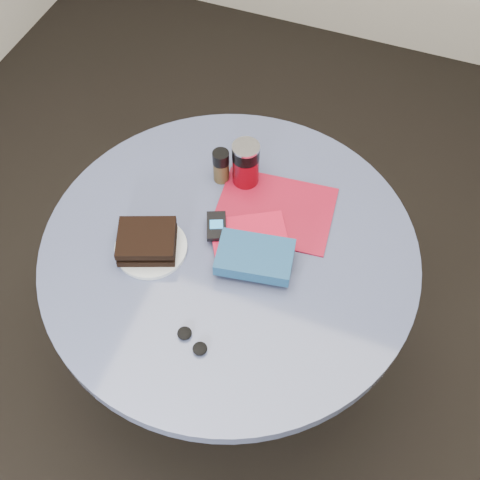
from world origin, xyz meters
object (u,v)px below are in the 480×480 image
(plate, at_px, (151,248))
(pepper_grinder, at_px, (221,166))
(table, at_px, (230,279))
(headphones, at_px, (192,341))
(red_book, at_px, (249,236))
(novel, at_px, (255,257))
(sandwich, at_px, (147,241))
(mp3_player, at_px, (216,226))
(soda_can, at_px, (246,164))
(magazine, at_px, (275,210))

(plate, xyz_separation_m, pepper_grinder, (0.08, 0.29, 0.05))
(table, height_order, headphones, headphones)
(red_book, bearing_deg, pepper_grinder, 101.41)
(plate, height_order, novel, novel)
(sandwich, xyz_separation_m, mp3_player, (0.15, 0.11, -0.01))
(plate, relative_size, sandwich, 1.04)
(headphones, bearing_deg, pepper_grinder, 104.08)
(sandwich, relative_size, pepper_grinder, 1.71)
(sandwich, bearing_deg, pepper_grinder, 73.31)
(headphones, bearing_deg, plate, 135.08)
(sandwich, height_order, soda_can, soda_can)
(novel, bearing_deg, plate, -179.26)
(table, height_order, sandwich, sandwich)
(magazine, bearing_deg, headphones, -102.72)
(pepper_grinder, xyz_separation_m, mp3_player, (0.06, -0.18, -0.03))
(plate, distance_m, red_book, 0.26)
(pepper_grinder, distance_m, red_book, 0.23)
(soda_can, bearing_deg, novel, -64.75)
(sandwich, height_order, pepper_grinder, pepper_grinder)
(table, distance_m, mp3_player, 0.20)
(table, xyz_separation_m, novel, (0.08, -0.03, 0.20))
(mp3_player, bearing_deg, soda_can, 87.42)
(magazine, xyz_separation_m, red_book, (-0.03, -0.12, 0.01))
(novel, bearing_deg, headphones, -113.59)
(magazine, bearing_deg, soda_can, 142.25)
(pepper_grinder, bearing_deg, sandwich, -106.69)
(soda_can, relative_size, novel, 0.74)
(plate, distance_m, sandwich, 0.03)
(plate, distance_m, mp3_player, 0.18)
(table, height_order, soda_can, soda_can)
(pepper_grinder, height_order, red_book, pepper_grinder)
(plate, relative_size, pepper_grinder, 1.78)
(novel, bearing_deg, table, 150.86)
(magazine, height_order, novel, novel)
(soda_can, bearing_deg, pepper_grinder, -166.41)
(pepper_grinder, bearing_deg, mp3_player, -72.02)
(red_book, bearing_deg, novel, -89.47)
(red_book, relative_size, headphones, 2.03)
(pepper_grinder, bearing_deg, plate, -105.82)
(magazine, bearing_deg, pepper_grinder, 157.51)
(red_book, distance_m, mp3_player, 0.09)
(pepper_grinder, relative_size, novel, 0.56)
(magazine, bearing_deg, plate, -143.58)
(mp3_player, bearing_deg, novel, -25.41)
(magazine, height_order, mp3_player, mp3_player)
(red_book, bearing_deg, sandwich, 178.45)
(soda_can, bearing_deg, mp3_player, -92.58)
(pepper_grinder, bearing_deg, headphones, -75.92)
(sandwich, distance_m, novel, 0.28)
(sandwich, height_order, headphones, sandwich)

